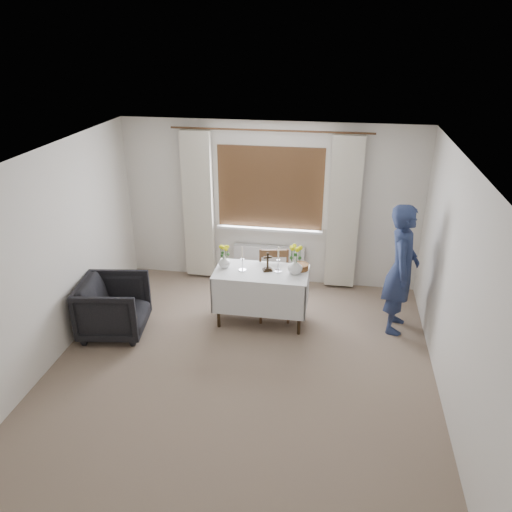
{
  "coord_description": "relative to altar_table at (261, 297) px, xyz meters",
  "views": [
    {
      "loc": [
        0.98,
        -4.6,
        3.68
      ],
      "look_at": [
        0.03,
        1.02,
        1.07
      ],
      "focal_mm": 35.0,
      "sensor_mm": 36.0,
      "label": 1
    }
  ],
  "objects": [
    {
      "name": "flower_vase_left",
      "position": [
        -0.5,
        0.04,
        0.46
      ],
      "size": [
        0.18,
        0.18,
        0.17
      ],
      "primitive_type": "imported",
      "rotation": [
        0.0,
        0.0,
        0.1
      ],
      "color": "white",
      "rests_on": "altar_table"
    },
    {
      "name": "wicker_basket",
      "position": [
        0.5,
        0.15,
        0.42
      ],
      "size": [
        0.25,
        0.25,
        0.08
      ],
      "primitive_type": "cylinder",
      "rotation": [
        0.0,
        0.0,
        0.23
      ],
      "color": "brown",
      "rests_on": "altar_table"
    },
    {
      "name": "ground",
      "position": [
        -0.07,
        -1.22,
        -0.38
      ],
      "size": [
        5.0,
        5.0,
        0.0
      ],
      "primitive_type": "plane",
      "color": "gray",
      "rests_on": "ground"
    },
    {
      "name": "flower_vase_right",
      "position": [
        0.44,
        0.02,
        0.48
      ],
      "size": [
        0.26,
        0.26,
        0.2
      ],
      "primitive_type": "imported",
      "rotation": [
        0.0,
        0.0,
        -0.41
      ],
      "color": "white",
      "rests_on": "altar_table"
    },
    {
      "name": "radiator",
      "position": [
        -0.07,
        1.2,
        -0.08
      ],
      "size": [
        1.1,
        0.1,
        0.6
      ],
      "primitive_type": "cube",
      "color": "silver",
      "rests_on": "ground"
    },
    {
      "name": "person",
      "position": [
        1.8,
        0.14,
        0.49
      ],
      "size": [
        0.51,
        0.69,
        1.74
      ],
      "primitive_type": "imported",
      "rotation": [
        0.0,
        0.0,
        1.41
      ],
      "color": "navy",
      "rests_on": "ground"
    },
    {
      "name": "candlestick_left",
      "position": [
        -0.25,
        -0.01,
        0.55
      ],
      "size": [
        0.13,
        0.13,
        0.34
      ],
      "primitive_type": null,
      "rotation": [
        0.0,
        0.0,
        -0.37
      ],
      "color": "silver",
      "rests_on": "altar_table"
    },
    {
      "name": "altar_table",
      "position": [
        0.0,
        0.0,
        0.0
      ],
      "size": [
        1.24,
        0.64,
        0.76
      ],
      "primitive_type": "cube",
      "color": "silver",
      "rests_on": "ground"
    },
    {
      "name": "candlestick_right",
      "position": [
        0.22,
        0.03,
        0.56
      ],
      "size": [
        0.12,
        0.12,
        0.36
      ],
      "primitive_type": null,
      "rotation": [
        0.0,
        0.0,
        0.23
      ],
      "color": "silver",
      "rests_on": "altar_table"
    },
    {
      "name": "armchair",
      "position": [
        -1.85,
        -0.58,
        -0.0
      ],
      "size": [
        0.94,
        0.92,
        0.76
      ],
      "primitive_type": "imported",
      "rotation": [
        0.0,
        0.0,
        1.72
      ],
      "color": "black",
      "rests_on": "ground"
    },
    {
      "name": "wooden_cross",
      "position": [
        0.08,
        0.03,
        0.51
      ],
      "size": [
        0.14,
        0.12,
        0.26
      ],
      "primitive_type": null,
      "rotation": [
        0.0,
        0.0,
        0.37
      ],
      "color": "black",
      "rests_on": "altar_table"
    },
    {
      "name": "wooden_chair",
      "position": [
        0.16,
        0.15,
        0.09
      ],
      "size": [
        0.51,
        0.51,
        0.94
      ],
      "primitive_type": null,
      "rotation": [
        0.0,
        0.0,
        0.18
      ],
      "color": "#4F361B",
      "rests_on": "ground"
    }
  ]
}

